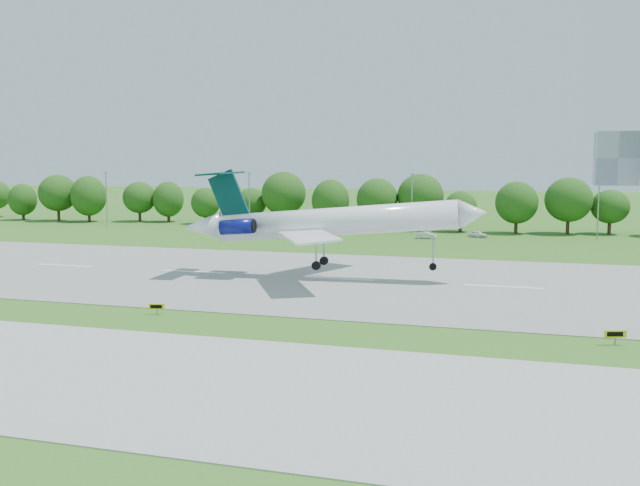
{
  "coord_description": "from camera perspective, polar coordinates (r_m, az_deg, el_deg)",
  "views": [
    {
      "loc": [
        2.62,
        -60.03,
        14.8
      ],
      "look_at": [
        -20.36,
        18.0,
        5.35
      ],
      "focal_mm": 40.0,
      "sensor_mm": 36.0,
      "label": 1
    }
  ],
  "objects": [
    {
      "name": "ground",
      "position": [
        61.88,
        13.61,
        -7.4
      ],
      "size": [
        600.0,
        600.0,
        0.0
      ],
      "primitive_type": "plane",
      "color": "#285E18",
      "rests_on": "ground"
    },
    {
      "name": "airliner",
      "position": [
        88.8,
        0.08,
        1.74
      ],
      "size": [
        38.46,
        27.88,
        12.28
      ],
      "rotation": [
        0.0,
        -0.08,
        0.06
      ],
      "color": "white",
      "rests_on": "ground"
    },
    {
      "name": "runway",
      "position": [
        86.34,
        14.45,
        -3.43
      ],
      "size": [
        400.0,
        45.0,
        0.08
      ],
      "primitive_type": "cube",
      "color": "gray",
      "rests_on": "ground"
    },
    {
      "name": "service_vehicle_a",
      "position": [
        136.86,
        8.48,
        0.61
      ],
      "size": [
        3.95,
        1.5,
        1.29
      ],
      "primitive_type": "imported",
      "rotation": [
        0.0,
        0.0,
        1.54
      ],
      "color": "silver",
      "rests_on": "ground"
    },
    {
      "name": "taxiway",
      "position": [
        44.62,
        12.43,
        -12.85
      ],
      "size": [
        400.0,
        23.0,
        0.08
      ],
      "primitive_type": "cube",
      "color": "#ADADA8",
      "rests_on": "ground"
    },
    {
      "name": "service_vehicle_b",
      "position": [
        140.94,
        12.52,
        0.7
      ],
      "size": [
        3.97,
        2.59,
        1.26
      ],
      "primitive_type": "imported",
      "rotation": [
        0.0,
        0.0,
        1.24
      ],
      "color": "silver",
      "rests_on": "ground"
    },
    {
      "name": "light_poles",
      "position": [
        142.37,
        14.34,
        3.01
      ],
      "size": [
        175.9,
        0.25,
        12.19
      ],
      "color": "gray",
      "rests_on": "ground"
    },
    {
      "name": "tree_line",
      "position": [
        152.3,
        15.42,
        3.14
      ],
      "size": [
        288.4,
        8.4,
        10.4
      ],
      "color": "#382314",
      "rests_on": "ground"
    },
    {
      "name": "taxi_sign_centre",
      "position": [
        62.41,
        22.56,
        -6.75
      ],
      "size": [
        1.73,
        0.72,
        1.23
      ],
      "rotation": [
        0.0,
        0.0,
        0.31
      ],
      "color": "gray",
      "rests_on": "ground"
    },
    {
      "name": "taxi_sign_left",
      "position": [
        70.67,
        -12.92,
        -4.99
      ],
      "size": [
        1.51,
        0.52,
        1.06
      ],
      "rotation": [
        0.0,
        0.0,
        0.23
      ],
      "color": "gray",
      "rests_on": "ground"
    }
  ]
}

